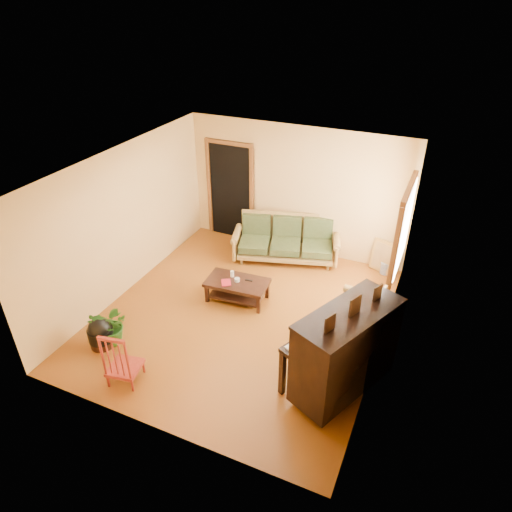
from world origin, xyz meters
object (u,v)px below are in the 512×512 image
at_px(sofa, 286,240).
at_px(potted_plant, 112,325).
at_px(red_chair, 122,355).
at_px(coffee_table, 237,290).
at_px(ceramic_crock, 385,268).
at_px(piano, 345,353).
at_px(footstool, 101,336).
at_px(armchair, 353,312).

height_order(sofa, potted_plant, sofa).
height_order(sofa, red_chair, red_chair).
bearing_deg(sofa, potted_plant, -131.11).
distance_m(coffee_table, ceramic_crock, 2.95).
bearing_deg(sofa, red_chair, -119.30).
bearing_deg(potted_plant, ceramic_crock, 46.74).
bearing_deg(piano, ceramic_crock, 113.92).
bearing_deg(red_chair, coffee_table, 64.46).
bearing_deg(piano, coffee_table, 173.94).
xyz_separation_m(red_chair, ceramic_crock, (2.83, 4.27, -0.33)).
distance_m(red_chair, potted_plant, 0.87).
distance_m(footstool, red_chair, 0.93).
height_order(piano, red_chair, piano).
relative_size(armchair, potted_plant, 1.31).
xyz_separation_m(sofa, armchair, (1.76, -1.71, -0.00)).
bearing_deg(coffee_table, red_chair, -104.48).
distance_m(armchair, footstool, 3.91).
xyz_separation_m(ceramic_crock, potted_plant, (-3.50, -3.72, 0.22)).
distance_m(armchair, potted_plant, 3.73).
bearing_deg(red_chair, potted_plant, 129.08).
bearing_deg(armchair, sofa, 145.15).
bearing_deg(red_chair, piano, 9.39).
bearing_deg(potted_plant, red_chair, -39.86).
relative_size(armchair, piano, 0.58).
relative_size(sofa, armchair, 2.36).
distance_m(red_chair, ceramic_crock, 5.14).
xyz_separation_m(armchair, piano, (0.17, -1.21, 0.23)).
bearing_deg(footstool, ceramic_crock, 46.75).
distance_m(sofa, armchair, 2.46).
distance_m(coffee_table, piano, 2.61).
xyz_separation_m(armchair, ceramic_crock, (0.18, 2.01, -0.32)).
height_order(piano, footstool, piano).
xyz_separation_m(sofa, coffee_table, (-0.29, -1.63, -0.25)).
bearing_deg(ceramic_crock, piano, -90.26).
relative_size(ceramic_crock, potted_plant, 0.35).
xyz_separation_m(sofa, ceramic_crock, (1.94, 0.30, -0.32)).
relative_size(piano, footstool, 3.92).
xyz_separation_m(coffee_table, piano, (2.21, -1.29, 0.48)).
xyz_separation_m(sofa, piano, (1.93, -2.92, 0.23)).
bearing_deg(red_chair, footstool, 140.67).
bearing_deg(ceramic_crock, coffee_table, -139.15).
xyz_separation_m(coffee_table, ceramic_crock, (2.23, 1.93, -0.08)).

